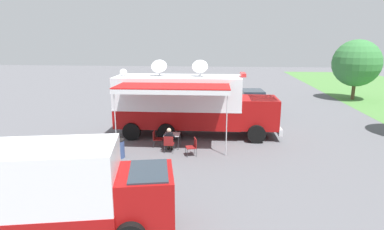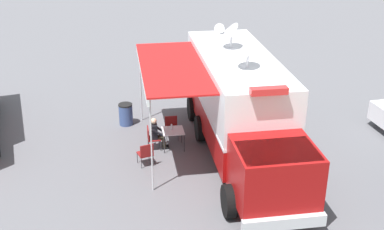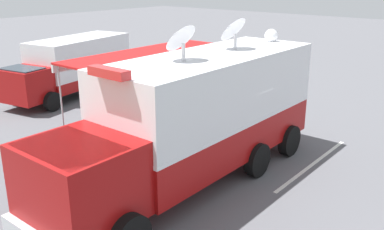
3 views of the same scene
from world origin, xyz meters
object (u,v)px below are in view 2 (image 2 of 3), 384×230
object	(u,v)px
seated_responder	(156,133)
trash_bin	(126,114)
folding_chair_at_table	(151,136)
folding_chair_beside_table	(171,126)
folding_chair_spare_by_truck	(146,153)
command_truck	(240,105)
water_bottle	(172,127)
folding_table	(173,132)

from	to	relation	value
seated_responder	trash_bin	xyz separation A→B (m)	(1.10, -2.29, -0.20)
trash_bin	seated_responder	bearing A→B (deg)	115.62
seated_responder	folding_chair_at_table	bearing A→B (deg)	0.88
folding_chair_beside_table	folding_chair_spare_by_truck	distance (m)	2.32
command_truck	water_bottle	distance (m)	2.76
water_bottle	folding_chair_spare_by_truck	bearing A→B (deg)	50.70
folding_table	seated_responder	xyz separation A→B (m)	(0.61, -0.04, -0.02)
folding_table	folding_chair_at_table	bearing A→B (deg)	-2.95
folding_table	folding_chair_spare_by_truck	xyz separation A→B (m)	(1.08, 1.19, -0.16)
command_truck	water_bottle	size ratio (longest dim) A/B	42.53
folding_table	seated_responder	size ratio (longest dim) A/B	0.65
folding_chair_at_table	folding_chair_spare_by_truck	size ratio (longest dim) A/B	1.00
folding_table	folding_chair_at_table	distance (m)	0.82
folding_table	water_bottle	size ratio (longest dim) A/B	3.63
water_bottle	trash_bin	xyz separation A→B (m)	(1.66, -2.26, -0.38)
command_truck	folding_table	distance (m)	2.77
water_bottle	folding_chair_beside_table	world-z (taller)	water_bottle
water_bottle	trash_bin	world-z (taller)	water_bottle
command_truck	folding_chair_at_table	bearing A→B (deg)	-14.56
folding_chair_at_table	seated_responder	world-z (taller)	seated_responder
folding_chair_spare_by_truck	seated_responder	world-z (taller)	seated_responder
water_bottle	folding_chair_beside_table	size ratio (longest dim) A/B	0.26
folding_chair_beside_table	trash_bin	world-z (taller)	trash_bin
folding_table	folding_chair_at_table	xyz separation A→B (m)	(0.80, -0.04, -0.16)
folding_table	trash_bin	xyz separation A→B (m)	(1.71, -2.33, -0.22)
folding_chair_spare_by_truck	water_bottle	bearing A→B (deg)	-129.30
folding_table	folding_chair_spare_by_truck	size ratio (longest dim) A/B	0.93
folding_chair_spare_by_truck	folding_table	bearing A→B (deg)	-132.08
command_truck	folding_chair_at_table	world-z (taller)	command_truck
water_bottle	seated_responder	size ratio (longest dim) A/B	0.18
folding_chair_beside_table	seated_responder	world-z (taller)	seated_responder
folding_chair_at_table	seated_responder	xyz separation A→B (m)	(-0.19, -0.00, 0.14)
folding_chair_at_table	trash_bin	bearing A→B (deg)	-68.38
folding_chair_beside_table	water_bottle	bearing A→B (deg)	84.85
command_truck	folding_chair_spare_by_truck	distance (m)	3.72
folding_chair_at_table	folding_chair_spare_by_truck	world-z (taller)	same
water_bottle	folding_chair_at_table	distance (m)	0.82
seated_responder	trash_bin	distance (m)	2.54
command_truck	water_bottle	bearing A→B (deg)	-19.54
folding_table	folding_chair_beside_table	bearing A→B (deg)	-91.87
folding_table	water_bottle	xyz separation A→B (m)	(0.04, -0.07, 0.16)
folding_chair_spare_by_truck	folding_chair_beside_table	bearing A→B (deg)	-118.41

